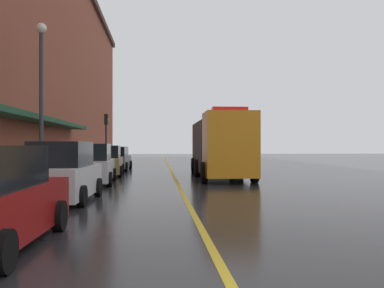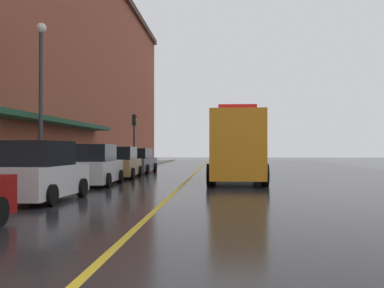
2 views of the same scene
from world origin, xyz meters
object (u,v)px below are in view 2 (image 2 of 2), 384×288
(parked_car_1, at_px, (41,173))
(traffic_light_near, at_px, (134,130))
(parked_car_3, at_px, (120,163))
(parking_meter_2, at_px, (98,159))
(parking_meter_0, at_px, (78,161))
(street_lamp_left, at_px, (41,85))
(utility_truck, at_px, (236,148))
(parked_car_2, at_px, (94,166))
(parked_car_4, at_px, (137,161))

(parked_car_1, distance_m, traffic_light_near, 22.23)
(parked_car_3, height_order, parking_meter_2, parked_car_3)
(parking_meter_0, bearing_deg, street_lamp_left, -100.52)
(utility_truck, bearing_deg, parked_car_2, -64.34)
(street_lamp_left, bearing_deg, utility_truck, 27.89)
(parking_meter_0, relative_size, street_lamp_left, 0.19)
(parked_car_1, height_order, traffic_light_near, traffic_light_near)
(parked_car_4, xyz_separation_m, street_lamp_left, (-1.94, -11.94, 3.60))
(parked_car_2, height_order, parking_meter_0, parked_car_2)
(parked_car_4, xyz_separation_m, traffic_light_near, (-1.28, 5.37, 2.36))
(utility_truck, bearing_deg, parked_car_3, -107.82)
(parking_meter_2, xyz_separation_m, traffic_light_near, (0.06, 10.56, 2.10))
(parked_car_2, height_order, parked_car_4, parked_car_2)
(parked_car_1, xyz_separation_m, parking_meter_0, (-1.38, 8.00, 0.17))
(parking_meter_0, xyz_separation_m, parking_meter_2, (0.00, 3.52, 0.00))
(parked_car_1, relative_size, parked_car_3, 0.94)
(parked_car_1, height_order, utility_truck, utility_truck)
(parked_car_2, bearing_deg, parked_car_3, -2.29)
(parked_car_3, relative_size, parked_car_4, 1.00)
(parking_meter_0, distance_m, parking_meter_2, 3.52)
(parked_car_1, bearing_deg, traffic_light_near, 5.60)
(street_lamp_left, bearing_deg, parked_car_2, 36.32)
(parking_meter_2, bearing_deg, parking_meter_0, -90.00)
(utility_truck, xyz_separation_m, parking_meter_0, (-7.88, -1.26, -0.67))
(parked_car_1, xyz_separation_m, utility_truck, (6.50, 9.25, 0.85))
(utility_truck, height_order, traffic_light_near, traffic_light_near)
(parked_car_3, distance_m, traffic_light_near, 10.97)
(parking_meter_0, bearing_deg, parked_car_3, 69.01)
(utility_truck, height_order, street_lamp_left, street_lamp_left)
(parked_car_2, distance_m, utility_truck, 7.32)
(parked_car_1, bearing_deg, parked_car_2, 2.91)
(utility_truck, xyz_separation_m, parking_meter_2, (-7.88, 2.26, -0.67))
(parked_car_2, xyz_separation_m, parking_meter_2, (-1.30, 5.35, 0.19))
(parked_car_2, distance_m, parked_car_3, 5.27)
(parked_car_4, bearing_deg, parked_car_3, -178.05)
(parked_car_4, relative_size, traffic_light_near, 1.06)
(parked_car_3, bearing_deg, parking_meter_2, 84.16)
(parked_car_3, xyz_separation_m, parking_meter_2, (-1.32, 0.09, 0.23))
(street_lamp_left, distance_m, traffic_light_near, 17.37)
(street_lamp_left, bearing_deg, parking_meter_2, 84.92)
(parked_car_1, height_order, parking_meter_2, parked_car_1)
(utility_truck, relative_size, street_lamp_left, 1.29)
(parked_car_1, xyz_separation_m, parked_car_2, (-0.08, 6.16, -0.01))
(parked_car_2, xyz_separation_m, street_lamp_left, (-1.90, -1.40, 3.53))
(traffic_light_near, bearing_deg, parking_meter_2, -90.33)
(utility_truck, xyz_separation_m, street_lamp_left, (-8.48, -4.49, 2.67))
(parked_car_2, bearing_deg, parking_meter_0, 33.29)
(parked_car_1, xyz_separation_m, parked_car_4, (-0.04, 16.70, -0.09))
(parked_car_2, xyz_separation_m, parked_car_3, (0.01, 5.26, -0.04))
(utility_truck, relative_size, traffic_light_near, 2.08)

